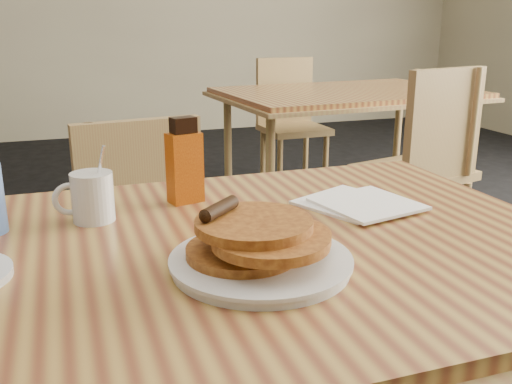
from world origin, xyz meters
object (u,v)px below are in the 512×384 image
chair_neighbor_far (289,113)px  chair_main_far (148,241)px  pancake_plate (260,249)px  chair_neighbor_near (427,154)px  syrup_bottle (185,163)px  main_table (217,267)px  coffee_mug (91,196)px  neighbor_table (346,97)px

chair_neighbor_far → chair_main_far: bearing=-123.7°
pancake_plate → chair_main_far: bearing=94.0°
chair_neighbor_near → syrup_bottle: bearing=-156.8°
chair_main_far → pancake_plate: pancake_plate is taller
main_table → chair_neighbor_far: (1.22, 2.65, -0.19)m
main_table → pancake_plate: pancake_plate is taller
chair_neighbor_near → syrup_bottle: 1.60m
main_table → coffee_mug: size_ratio=8.94×
neighbor_table → chair_neighbor_far: chair_neighbor_far is taller
chair_neighbor_far → coffee_mug: 2.85m
coffee_mug → syrup_bottle: size_ratio=0.82×
neighbor_table → syrup_bottle: (-1.24, -1.65, 0.12)m
main_table → chair_neighbor_near: size_ratio=1.39×
chair_main_far → syrup_bottle: (0.02, -0.46, 0.34)m
pancake_plate → coffee_mug: coffee_mug is taller
chair_neighbor_near → pancake_plate: chair_neighbor_near is taller
chair_main_far → coffee_mug: bearing=-115.5°
neighbor_table → chair_main_far: chair_main_far is taller
chair_main_far → syrup_bottle: 0.57m
coffee_mug → chair_neighbor_near: bearing=20.4°
chair_neighbor_near → coffee_mug: bearing=-158.9°
coffee_mug → main_table: bearing=-60.1°
neighbor_table → chair_neighbor_near: (0.02, -0.72, -0.16)m
syrup_bottle → main_table: bearing=-105.1°
chair_neighbor_far → coffee_mug: size_ratio=6.05×
chair_main_far → coffee_mug: coffee_mug is taller
chair_neighbor_far → pancake_plate: size_ratio=3.17×
main_table → syrup_bottle: size_ratio=7.37×
chair_main_far → coffee_mug: (-0.17, -0.51, 0.30)m
main_table → chair_neighbor_far: chair_neighbor_far is taller
pancake_plate → syrup_bottle: 0.37m
main_table → chair_neighbor_far: 2.93m
main_table → syrup_bottle: 0.28m
main_table → syrup_bottle: syrup_bottle is taller
main_table → neighbor_table: size_ratio=0.93×
chair_neighbor_near → syrup_bottle: same height
chair_main_far → neighbor_table: bearing=35.9°
chair_neighbor_near → coffee_mug: (-1.45, -1.00, 0.25)m
neighbor_table → pancake_plate: pancake_plate is taller
main_table → chair_neighbor_far: size_ratio=1.48×
neighbor_table → chair_neighbor_near: size_ratio=1.51×
chair_neighbor_near → chair_neighbor_far: bearing=78.4°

